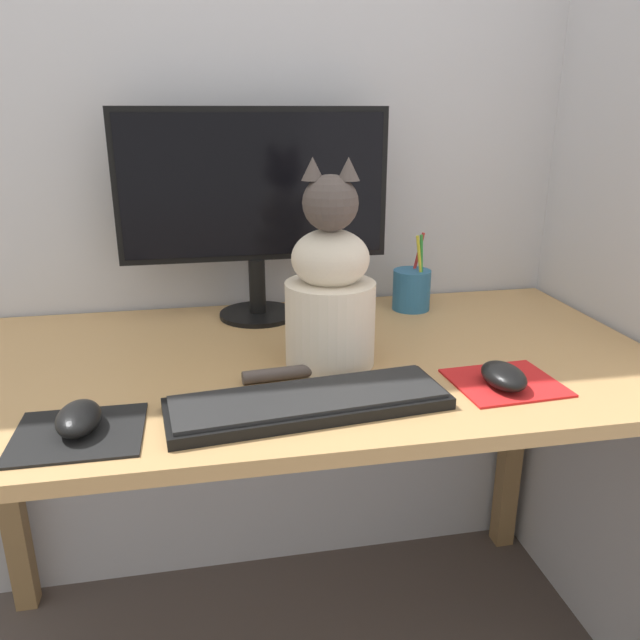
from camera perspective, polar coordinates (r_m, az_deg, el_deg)
The scene contains 10 objects.
wall_back at distance 1.45m, azimuth -5.04°, elevation 21.42°, with size 7.00×0.04×2.50m.
desk at distance 1.20m, azimuth -2.29°, elevation -7.77°, with size 1.36×0.69×0.74m.
monitor at distance 1.33m, azimuth -6.01°, elevation 10.97°, with size 0.57×0.17×0.44m.
keyboard at distance 0.96m, azimuth -1.07°, elevation -7.52°, with size 0.44×0.18×0.02m.
mousepad_left at distance 0.96m, azimuth -21.20°, elevation -9.65°, with size 0.18×0.16×0.00m.
mousepad_right at distance 1.10m, azimuth 16.56°, elevation -5.51°, with size 0.18×0.16×0.00m.
computer_mouse_left at distance 0.96m, azimuth -21.21°, elevation -8.38°, with size 0.06×0.10×0.04m.
computer_mouse_right at distance 1.07m, azimuth 16.44°, elevation -4.92°, with size 0.06×0.10×0.04m.
cat at distance 1.09m, azimuth 0.90°, elevation 2.64°, with size 0.26×0.19×0.36m.
pen_cup at distance 1.44m, azimuth 8.38°, elevation 2.82°, with size 0.09×0.09×0.18m.
Camera 1 is at (-0.16, -1.07, 1.18)m, focal length 35.00 mm.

